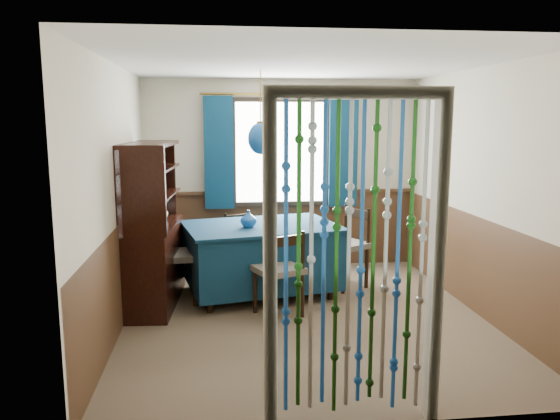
{
  "coord_description": "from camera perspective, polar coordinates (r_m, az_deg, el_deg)",
  "views": [
    {
      "loc": [
        -0.86,
        -5.21,
        1.98
      ],
      "look_at": [
        -0.18,
        0.55,
        1.01
      ],
      "focal_mm": 35.0,
      "sensor_mm": 36.0,
      "label": 1
    }
  ],
  "objects": [
    {
      "name": "wainscot_right",
      "position": [
        6.03,
        19.65,
        -5.32
      ],
      "size": [
        0.0,
        4.0,
        4.0
      ],
      "primitive_type": "plane",
      "rotation": [
        1.57,
        0.0,
        -1.57
      ],
      "color": "#4A2F1C",
      "rests_on": "ground"
    },
    {
      "name": "dining_table",
      "position": [
        6.22,
        -1.95,
        -4.67
      ],
      "size": [
        1.87,
        1.46,
        0.81
      ],
      "rotation": [
        0.0,
        0.0,
        0.2
      ],
      "color": "#0E2F4A",
      "rests_on": "floor"
    },
    {
      "name": "vase_table",
      "position": [
        6.0,
        -3.31,
        -0.99
      ],
      "size": [
        0.2,
        0.2,
        0.17
      ],
      "primitive_type": "imported",
      "rotation": [
        0.0,
        0.0,
        0.27
      ],
      "color": "#154B93",
      "rests_on": "dining_table"
    },
    {
      "name": "bowl_shelf",
      "position": [
        5.65,
        -13.04,
        1.43
      ],
      "size": [
        0.23,
        0.23,
        0.05
      ],
      "primitive_type": "imported",
      "rotation": [
        0.0,
        0.0,
        0.11
      ],
      "color": "beige",
      "rests_on": "sideboard"
    },
    {
      "name": "chair_near",
      "position": [
        5.52,
        -0.02,
        -6.36
      ],
      "size": [
        0.57,
        0.56,
        0.89
      ],
      "rotation": [
        0.0,
        0.0,
        0.39
      ],
      "color": "black",
      "rests_on": "floor"
    },
    {
      "name": "window",
      "position": [
        7.23,
        0.14,
        6.05
      ],
      "size": [
        1.32,
        0.12,
        1.42
      ],
      "primitive_type": "cube",
      "color": "black",
      "rests_on": "wall_back"
    },
    {
      "name": "chair_far",
      "position": [
        6.87,
        -3.93,
        -3.54
      ],
      "size": [
        0.53,
        0.52,
        0.82
      ],
      "rotation": [
        0.0,
        0.0,
        3.56
      ],
      "color": "black",
      "rests_on": "floor"
    },
    {
      "name": "wainscot_back",
      "position": [
        7.4,
        0.11,
        -2.08
      ],
      "size": [
        3.6,
        0.0,
        3.6
      ],
      "primitive_type": "plane",
      "rotation": [
        1.57,
        0.0,
        0.0
      ],
      "color": "#4A2F1C",
      "rests_on": "ground"
    },
    {
      "name": "sideboard",
      "position": [
        6.01,
        -13.13,
        -4.02
      ],
      "size": [
        0.56,
        1.36,
        1.74
      ],
      "rotation": [
        0.0,
        0.0,
        -0.08
      ],
      "color": "black",
      "rests_on": "floor"
    },
    {
      "name": "wall_back",
      "position": [
        7.3,
        0.09,
        3.72
      ],
      "size": [
        3.6,
        0.0,
        3.6
      ],
      "primitive_type": "plane",
      "rotation": [
        1.57,
        0.0,
        0.0
      ],
      "color": "beige",
      "rests_on": "ground"
    },
    {
      "name": "floor",
      "position": [
        5.64,
        2.55,
        -11.11
      ],
      "size": [
        4.0,
        4.0,
        0.0
      ],
      "primitive_type": "plane",
      "color": "brown",
      "rests_on": "ground"
    },
    {
      "name": "chair_right",
      "position": [
        6.54,
        6.93,
        -3.64
      ],
      "size": [
        0.62,
        0.63,
        0.95
      ],
      "rotation": [
        0.0,
        0.0,
        2.07
      ],
      "color": "black",
      "rests_on": "floor"
    },
    {
      "name": "ceiling",
      "position": [
        5.31,
        2.76,
        15.07
      ],
      "size": [
        4.0,
        4.0,
        0.0
      ],
      "primitive_type": "plane",
      "rotation": [
        3.14,
        0.0,
        0.0
      ],
      "color": "silver",
      "rests_on": "ground"
    },
    {
      "name": "doorway",
      "position": [
        3.51,
        7.81,
        -6.02
      ],
      "size": [
        1.16,
        0.12,
        2.18
      ],
      "primitive_type": null,
      "color": "silver",
      "rests_on": "ground"
    },
    {
      "name": "wall_front",
      "position": [
        3.4,
        8.13,
        -3.04
      ],
      "size": [
        3.6,
        0.0,
        3.6
      ],
      "primitive_type": "plane",
      "rotation": [
        -1.57,
        0.0,
        0.0
      ],
      "color": "beige",
      "rests_on": "ground"
    },
    {
      "name": "chair_left",
      "position": [
        6.07,
        -11.12,
        -4.76
      ],
      "size": [
        0.49,
        0.51,
        0.96
      ],
      "rotation": [
        0.0,
        0.0,
        -1.49
      ],
      "color": "black",
      "rests_on": "floor"
    },
    {
      "name": "wainscot_front",
      "position": [
        3.65,
        7.79,
        -14.55
      ],
      "size": [
        3.6,
        0.0,
        3.6
      ],
      "primitive_type": "plane",
      "rotation": [
        -1.57,
        0.0,
        0.0
      ],
      "color": "#4A2F1C",
      "rests_on": "ground"
    },
    {
      "name": "pendant_lamp",
      "position": [
        6.03,
        -2.02,
        7.49
      ],
      "size": [
        0.28,
        0.28,
        0.9
      ],
      "color": "olive",
      "rests_on": "ceiling"
    },
    {
      "name": "wall_right",
      "position": [
        5.9,
        20.19,
        1.76
      ],
      "size": [
        0.0,
        4.0,
        4.0
      ],
      "primitive_type": "plane",
      "rotation": [
        1.57,
        0.0,
        -1.57
      ],
      "color": "beige",
      "rests_on": "ground"
    },
    {
      "name": "wainscot_left",
      "position": [
        5.49,
        -16.24,
        -6.56
      ],
      "size": [
        0.0,
        4.0,
        4.0
      ],
      "primitive_type": "plane",
      "rotation": [
        1.57,
        0.0,
        1.57
      ],
      "color": "#4A2F1C",
      "rests_on": "ground"
    },
    {
      "name": "vase_sideboard",
      "position": [
        6.23,
        -12.4,
        -0.1
      ],
      "size": [
        0.23,
        0.23,
        0.2
      ],
      "primitive_type": "imported",
      "rotation": [
        0.0,
        0.0,
        -0.26
      ],
      "color": "beige",
      "rests_on": "sideboard"
    },
    {
      "name": "wall_left",
      "position": [
        5.34,
        -16.77,
        1.2
      ],
      "size": [
        0.0,
        4.0,
        4.0
      ],
      "primitive_type": "plane",
      "rotation": [
        1.57,
        0.0,
        1.57
      ],
      "color": "beige",
      "rests_on": "ground"
    }
  ]
}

